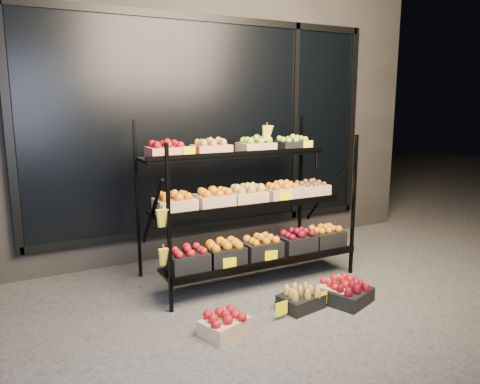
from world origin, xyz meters
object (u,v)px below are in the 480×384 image
floor_crate_left (224,323)px  floor_crate_midright (340,288)px  floor_crate_midleft (301,299)px  display_rack (249,205)px

floor_crate_left → floor_crate_midright: (1.28, 0.11, 0.01)m
floor_crate_left → floor_crate_midleft: 0.82m
display_rack → floor_crate_midright: display_rack is taller
floor_crate_left → floor_crate_midleft: bearing=-12.8°
floor_crate_left → floor_crate_midleft: (0.81, 0.10, 0.00)m
floor_crate_midright → floor_crate_midleft: bearing=162.9°
floor_crate_midleft → floor_crate_midright: floor_crate_midright is taller
floor_crate_midright → display_rack: bearing=100.9°
floor_crate_left → floor_crate_midright: floor_crate_midright is taller
floor_crate_midleft → floor_crate_midright: size_ratio=0.88×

